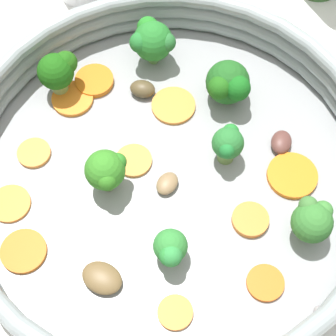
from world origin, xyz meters
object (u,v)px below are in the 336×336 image
object	(u,v)px
carrot_slice_6	(34,153)
broccoli_floret_2	(59,70)
broccoli_floret_5	(170,249)
carrot_slice_3	(134,161)
carrot_slice_8	(72,99)
carrot_slice_10	(265,283)
broccoli_floret_3	(106,171)
carrot_slice_5	(175,312)
broccoli_floret_6	(312,220)
mushroom_piece_2	(102,278)
carrot_slice_1	(24,251)
broccoli_floret_4	(228,143)
carrot_slice_9	(250,220)
carrot_slice_4	(10,204)
mushroom_piece_3	(143,89)
broccoli_floret_0	(228,84)
carrot_slice_0	(94,81)
skillet	(168,179)
mushroom_piece_0	(281,142)
broccoli_floret_1	(152,40)
carrot_slice_7	(292,176)
carrot_slice_2	(173,106)
mushroom_piece_1	(172,184)

from	to	relation	value
carrot_slice_6	broccoli_floret_2	distance (m)	0.08
broccoli_floret_5	carrot_slice_3	bearing A→B (deg)	-66.24
carrot_slice_8	carrot_slice_10	xyz separation A→B (m)	(-0.18, 0.17, -0.00)
broccoli_floret_3	carrot_slice_5	bearing A→B (deg)	121.23
carrot_slice_8	broccoli_floret_6	world-z (taller)	broccoli_floret_6
carrot_slice_10	mushroom_piece_2	size ratio (longest dim) A/B	0.89
carrot_slice_1	broccoli_floret_4	bearing A→B (deg)	-148.25
carrot_slice_9	carrot_slice_4	bearing A→B (deg)	-0.34
broccoli_floret_5	mushroom_piece_3	xyz separation A→B (m)	(0.04, -0.17, -0.01)
mushroom_piece_2	broccoli_floret_0	bearing A→B (deg)	-117.47
carrot_slice_9	carrot_slice_10	size ratio (longest dim) A/B	1.03
carrot_slice_1	carrot_slice_8	xyz separation A→B (m)	(-0.02, -0.16, 0.00)
carrot_slice_0	carrot_slice_5	xyz separation A→B (m)	(-0.09, 0.22, -0.00)
skillet	mushroom_piece_0	size ratio (longest dim) A/B	14.17
carrot_slice_8	broccoli_floret_0	size ratio (longest dim) A/B	0.90
broccoli_floret_3	carrot_slice_0	bearing A→B (deg)	-76.02
carrot_slice_10	mushroom_piece_3	bearing A→B (deg)	-57.35
carrot_slice_9	broccoli_floret_4	bearing A→B (deg)	-70.08
carrot_slice_4	carrot_slice_10	size ratio (longest dim) A/B	1.15
carrot_slice_4	carrot_slice_9	size ratio (longest dim) A/B	1.12
carrot_slice_0	broccoli_floret_5	xyz separation A→B (m)	(-0.09, 0.17, 0.02)
broccoli_floret_4	mushroom_piece_3	size ratio (longest dim) A/B	1.65
skillet	mushroom_piece_3	size ratio (longest dim) A/B	14.42
carrot_slice_5	broccoli_floret_0	xyz separation A→B (m)	(-0.04, -0.21, 0.02)
carrot_slice_4	carrot_slice_10	world-z (taller)	same
broccoli_floret_1	carrot_slice_1	bearing A→B (deg)	66.58
carrot_slice_7	carrot_slice_8	xyz separation A→B (m)	(0.21, -0.07, -0.00)
broccoli_floret_5	broccoli_floret_6	size ratio (longest dim) A/B	0.84
carrot_slice_3	skillet	bearing A→B (deg)	158.81
carrot_slice_6	carrot_slice_1	bearing A→B (deg)	95.13
carrot_slice_10	broccoli_floret_2	size ratio (longest dim) A/B	0.65
mushroom_piece_3	carrot_slice_7	bearing A→B (deg)	149.96
carrot_slice_0	carrot_slice_2	bearing A→B (deg)	163.71
carrot_slice_9	carrot_slice_3	bearing A→B (deg)	-25.88
carrot_slice_2	mushroom_piece_2	size ratio (longest dim) A/B	1.22
carrot_slice_1	broccoli_floret_1	bearing A→B (deg)	-113.42
carrot_slice_9	broccoli_floret_1	distance (m)	0.20
carrot_slice_10	mushroom_piece_3	distance (m)	0.22
mushroom_piece_1	broccoli_floret_4	bearing A→B (deg)	-144.90
carrot_slice_3	carrot_slice_6	size ratio (longest dim) A/B	1.09
carrot_slice_1	mushroom_piece_3	distance (m)	0.19
carrot_slice_0	broccoli_floret_2	bearing A→B (deg)	19.07
broccoli_floret_5	mushroom_piece_1	xyz separation A→B (m)	(0.00, -0.07, -0.02)
carrot_slice_10	broccoli_floret_4	world-z (taller)	broccoli_floret_4
carrot_slice_10	broccoli_floret_4	size ratio (longest dim) A/B	0.76
broccoli_floret_1	broccoli_floret_5	bearing A→B (deg)	98.66
carrot_slice_10	broccoli_floret_5	bearing A→B (deg)	-11.51
broccoli_floret_4	mushroom_piece_2	distance (m)	0.16
carrot_slice_2	mushroom_piece_0	xyz separation A→B (m)	(-0.10, 0.04, 0.00)
broccoli_floret_5	carrot_slice_6	bearing A→B (deg)	-34.80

